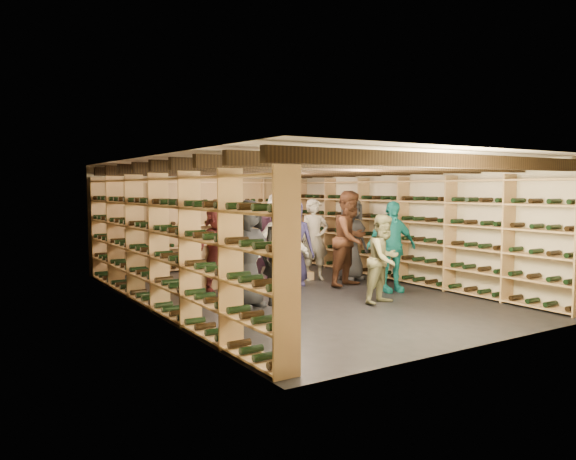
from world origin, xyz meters
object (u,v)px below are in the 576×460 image
at_px(crate_stack_left, 201,268).
at_px(person_7, 315,240).
at_px(person_0, 247,254).
at_px(person_2, 384,259).
at_px(person_1, 281,256).
at_px(person_5, 218,247).
at_px(person_12, 351,239).
at_px(crate_stack_right, 228,270).
at_px(person_4, 391,247).
at_px(crate_loose, 300,276).
at_px(person_6, 292,241).
at_px(person_11, 265,247).
at_px(person_9, 281,241).
at_px(person_8, 351,239).

height_order(crate_stack_left, person_7, person_7).
relative_size(person_0, person_2, 1.17).
bearing_deg(person_1, person_5, 119.96).
bearing_deg(person_7, person_12, -10.72).
xyz_separation_m(crate_stack_right, person_4, (2.35, -2.03, 0.50)).
relative_size(person_2, person_12, 0.87).
height_order(person_7, person_12, person_12).
relative_size(crate_loose, person_6, 0.29).
bearing_deg(person_7, crate_loose, 155.47).
distance_m(person_5, person_11, 1.04).
height_order(crate_loose, person_0, person_0).
bearing_deg(person_4, person_9, 156.62).
bearing_deg(crate_stack_right, crate_loose, 0.00).
distance_m(person_2, person_4, 1.11).
bearing_deg(person_6, person_9, -123.04).
xyz_separation_m(crate_stack_right, person_5, (-0.29, -0.20, 0.47)).
bearing_deg(crate_stack_right, person_8, -29.29).
xyz_separation_m(person_1, person_4, (2.34, -0.09, 0.03)).
distance_m(person_5, person_8, 2.57).
bearing_deg(person_11, person_1, -124.77).
xyz_separation_m(crate_stack_right, person_11, (0.75, -0.13, 0.42)).
relative_size(person_0, person_9, 0.94).
bearing_deg(person_9, person_5, 149.04).
height_order(crate_loose, person_11, person_11).
bearing_deg(person_2, person_8, 56.50).
relative_size(person_11, person_12, 0.89).
distance_m(person_1, person_9, 1.36).
relative_size(crate_loose, person_5, 0.31).
height_order(person_1, person_4, person_4).
relative_size(person_0, person_6, 1.00).
relative_size(person_6, person_7, 1.02).
xyz_separation_m(crate_stack_left, person_7, (2.46, -0.20, 0.42)).
xyz_separation_m(crate_loose, person_5, (-1.97, -0.20, 0.73)).
bearing_deg(person_8, crate_stack_left, 138.10).
distance_m(person_7, person_9, 1.33).
bearing_deg(crate_stack_left, person_2, -53.18).
height_order(person_2, person_9, person_9).
bearing_deg(person_5, crate_stack_right, 18.47).
bearing_deg(person_11, person_6, -47.62).
xyz_separation_m(person_0, person_7, (2.45, 1.64, -0.02)).
distance_m(person_4, person_12, 1.51).
bearing_deg(person_1, person_0, -171.63).
bearing_deg(crate_stack_left, person_9, -31.90).
height_order(crate_stack_right, person_5, person_5).
height_order(person_7, person_8, person_8).
relative_size(crate_stack_left, person_11, 0.56).
xyz_separation_m(person_4, person_8, (-0.27, 0.86, 0.09)).
height_order(person_0, person_4, person_0).
height_order(person_0, person_5, person_0).
xyz_separation_m(crate_stack_left, person_5, (0.26, -0.20, 0.39)).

